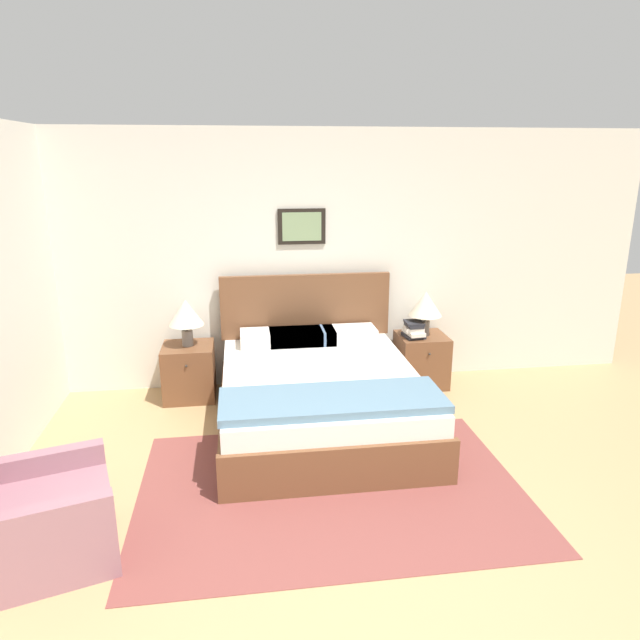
% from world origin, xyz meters
% --- Properties ---
extents(ground_plane, '(16.00, 16.00, 0.00)m').
position_xyz_m(ground_plane, '(0.00, 0.00, 0.00)').
color(ground_plane, tan).
extents(wall_back, '(7.23, 0.09, 2.60)m').
position_xyz_m(wall_back, '(-0.00, 3.25, 1.30)').
color(wall_back, silver).
rests_on(wall_back, ground_plane).
extents(area_rug_main, '(2.75, 1.92, 0.01)m').
position_xyz_m(area_rug_main, '(-0.05, 1.11, 0.00)').
color(area_rug_main, brown).
rests_on(area_rug_main, ground_plane).
extents(bed, '(1.73, 2.14, 1.17)m').
position_xyz_m(bed, '(0.01, 2.14, 0.30)').
color(bed, brown).
rests_on(bed, ground_plane).
extents(armchair, '(0.91, 0.92, 0.81)m').
position_xyz_m(armchair, '(-1.88, 0.63, 0.27)').
color(armchair, '#8E606B').
rests_on(armchair, ground_plane).
extents(nightstand_near_window, '(0.49, 0.50, 0.54)m').
position_xyz_m(nightstand_near_window, '(-1.18, 2.93, 0.27)').
color(nightstand_near_window, brown).
rests_on(nightstand_near_window, ground_plane).
extents(nightstand_by_door, '(0.49, 0.50, 0.54)m').
position_xyz_m(nightstand_by_door, '(1.20, 2.93, 0.27)').
color(nightstand_by_door, brown).
rests_on(nightstand_by_door, ground_plane).
extents(table_lamp_near_window, '(0.34, 0.34, 0.46)m').
position_xyz_m(table_lamp_near_window, '(-1.18, 2.93, 0.86)').
color(table_lamp_near_window, slate).
rests_on(table_lamp_near_window, nightstand_near_window).
extents(table_lamp_by_door, '(0.34, 0.34, 0.46)m').
position_xyz_m(table_lamp_by_door, '(1.22, 2.93, 0.86)').
color(table_lamp_by_door, slate).
rests_on(table_lamp_by_door, nightstand_by_door).
extents(book_thick_bottom, '(0.22, 0.23, 0.04)m').
position_xyz_m(book_thick_bottom, '(1.09, 2.88, 0.56)').
color(book_thick_bottom, '#232328').
rests_on(book_thick_bottom, nightstand_by_door).
extents(book_hardcover_middle, '(0.18, 0.29, 0.04)m').
position_xyz_m(book_hardcover_middle, '(1.09, 2.88, 0.59)').
color(book_hardcover_middle, silver).
rests_on(book_hardcover_middle, book_thick_bottom).
extents(book_novel_upper, '(0.20, 0.23, 0.04)m').
position_xyz_m(book_novel_upper, '(1.09, 2.88, 0.64)').
color(book_novel_upper, silver).
rests_on(book_novel_upper, book_hardcover_middle).
extents(book_slim_near_top, '(0.15, 0.22, 0.03)m').
position_xyz_m(book_slim_near_top, '(1.09, 2.88, 0.67)').
color(book_slim_near_top, '#232328').
rests_on(book_slim_near_top, book_novel_upper).
extents(book_paperback_top, '(0.19, 0.21, 0.02)m').
position_xyz_m(book_paperback_top, '(1.09, 2.88, 0.69)').
color(book_paperback_top, '#232328').
rests_on(book_paperback_top, book_slim_near_top).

